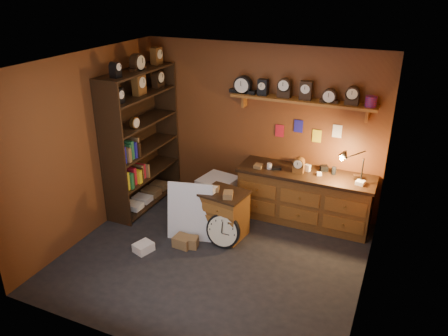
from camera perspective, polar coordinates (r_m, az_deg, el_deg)
floor at (r=6.29m, az=-1.33°, el=-11.42°), size 4.00×4.00×0.00m
room_shell at (r=5.55m, az=-0.60°, el=3.71°), size 4.02×3.62×2.71m
shelving_unit at (r=7.29m, az=-10.98°, el=4.38°), size 0.47×1.60×2.58m
workbench at (r=7.01m, az=10.47°, el=-3.39°), size 2.10×0.66×1.36m
low_cabinet at (r=6.55m, az=0.07°, el=-5.80°), size 0.70×0.62×0.81m
big_round_clock at (r=6.37m, az=-0.12°, el=-8.20°), size 0.52×0.17×0.52m
white_panel at (r=6.72m, az=-4.37°, el=-8.96°), size 0.70×0.34×0.89m
mini_fridge at (r=7.29m, az=-0.82°, el=-3.44°), size 0.64×0.65×0.57m
floor_box_a at (r=6.48m, az=-5.37°, el=-9.52°), size 0.27×0.23×0.16m
floor_box_b at (r=6.46m, az=-10.47°, el=-10.15°), size 0.28×0.31×0.13m
floor_box_c at (r=6.46m, az=-4.40°, el=-9.62°), size 0.25×0.22×0.16m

